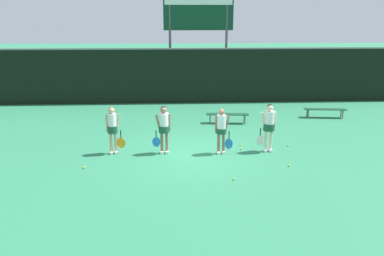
% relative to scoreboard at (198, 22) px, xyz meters
% --- Properties ---
extents(ground_plane, '(140.00, 140.00, 0.00)m').
position_rel_scoreboard_xyz_m(ground_plane, '(-0.86, -9.30, -4.46)').
color(ground_plane, '#2D7F56').
extents(fence_windscreen, '(60.00, 0.08, 3.09)m').
position_rel_scoreboard_xyz_m(fence_windscreen, '(-0.86, -0.80, -2.90)').
color(fence_windscreen, black).
rests_on(fence_windscreen, ground_plane).
extents(scoreboard, '(3.93, 0.15, 5.72)m').
position_rel_scoreboard_xyz_m(scoreboard, '(0.00, 0.00, 0.00)').
color(scoreboard, '#515156').
rests_on(scoreboard, ground_plane).
extents(bench_courtside, '(1.94, 0.54, 0.45)m').
position_rel_scoreboard_xyz_m(bench_courtside, '(0.96, -5.37, -4.07)').
color(bench_courtside, '#19472D').
rests_on(bench_courtside, ground_plane).
extents(bench_far, '(2.00, 0.60, 0.44)m').
position_rel_scoreboard_xyz_m(bench_far, '(5.83, -4.59, -4.08)').
color(bench_far, '#19472D').
rests_on(bench_far, ground_plane).
extents(player_0, '(0.64, 0.34, 1.68)m').
position_rel_scoreboard_xyz_m(player_0, '(-3.61, -9.21, -3.48)').
color(player_0, tan).
rests_on(player_0, ground_plane).
extents(player_1, '(0.65, 0.37, 1.70)m').
position_rel_scoreboard_xyz_m(player_1, '(-1.84, -9.27, -3.45)').
color(player_1, '#8C664C').
rests_on(player_1, ground_plane).
extents(player_2, '(0.64, 0.36, 1.61)m').
position_rel_scoreboard_xyz_m(player_2, '(0.16, -9.40, -3.52)').
color(player_2, '#8C664C').
rests_on(player_2, ground_plane).
extents(player_3, '(0.67, 0.40, 1.72)m').
position_rel_scoreboard_xyz_m(player_3, '(1.85, -9.27, -3.43)').
color(player_3, beige).
rests_on(player_3, ground_plane).
extents(tennis_ball_0, '(0.07, 0.07, 0.07)m').
position_rel_scoreboard_xyz_m(tennis_ball_0, '(-2.06, -8.51, -4.43)').
color(tennis_ball_0, '#CCE033').
rests_on(tennis_ball_0, ground_plane).
extents(tennis_ball_1, '(0.07, 0.07, 0.07)m').
position_rel_scoreboard_xyz_m(tennis_ball_1, '(0.99, -8.61, -4.43)').
color(tennis_ball_1, '#CCE033').
rests_on(tennis_ball_1, ground_plane).
extents(tennis_ball_2, '(0.07, 0.07, 0.07)m').
position_rel_scoreboard_xyz_m(tennis_ball_2, '(-4.36, -10.57, -4.42)').
color(tennis_ball_2, '#CCE033').
rests_on(tennis_ball_2, ground_plane).
extents(tennis_ball_3, '(0.06, 0.06, 0.06)m').
position_rel_scoreboard_xyz_m(tennis_ball_3, '(2.19, -10.75, -4.43)').
color(tennis_ball_3, '#CCE033').
rests_on(tennis_ball_3, ground_plane).
extents(tennis_ball_4, '(0.07, 0.07, 0.07)m').
position_rel_scoreboard_xyz_m(tennis_ball_4, '(2.76, -8.77, -4.43)').
color(tennis_ball_4, '#CCE033').
rests_on(tennis_ball_4, ground_plane).
extents(tennis_ball_5, '(0.07, 0.07, 0.07)m').
position_rel_scoreboard_xyz_m(tennis_ball_5, '(0.95, -9.02, -4.43)').
color(tennis_ball_5, '#CCE033').
rests_on(tennis_ball_5, ground_plane).
extents(tennis_ball_6, '(0.07, 0.07, 0.07)m').
position_rel_scoreboard_xyz_m(tennis_ball_6, '(0.24, -11.73, -4.43)').
color(tennis_ball_6, '#CCE033').
rests_on(tennis_ball_6, ground_plane).
extents(tennis_ball_7, '(0.07, 0.07, 0.07)m').
position_rel_scoreboard_xyz_m(tennis_ball_7, '(2.20, -7.51, -4.43)').
color(tennis_ball_7, '#CCE033').
rests_on(tennis_ball_7, ground_plane).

